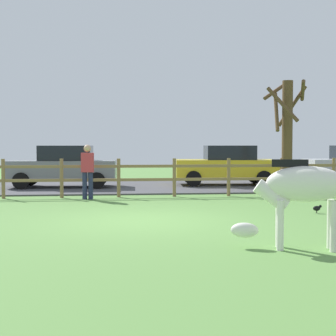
% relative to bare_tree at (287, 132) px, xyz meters
% --- Properties ---
extents(ground_plane, '(60.00, 60.00, 0.00)m').
position_rel_bare_tree_xyz_m(ground_plane, '(-4.81, -4.67, -2.04)').
color(ground_plane, '#5B8C42').
extents(parking_asphalt, '(28.00, 7.40, 0.05)m').
position_rel_bare_tree_xyz_m(parking_asphalt, '(-4.81, 4.63, -2.01)').
color(parking_asphalt, '#47474C').
rests_on(parking_asphalt, ground_plane).
extents(paddock_fence, '(21.14, 0.11, 1.21)m').
position_rel_bare_tree_xyz_m(paddock_fence, '(-5.29, 0.33, -1.35)').
color(paddock_fence, olive).
rests_on(paddock_fence, ground_plane).
extents(bare_tree, '(1.43, 1.48, 3.73)m').
position_rel_bare_tree_xyz_m(bare_tree, '(0.00, 0.00, 0.00)').
color(bare_tree, '#513A23').
rests_on(bare_tree, ground_plane).
extents(zebra, '(1.90, 0.78, 1.41)m').
position_rel_bare_tree_xyz_m(zebra, '(-2.57, -7.95, -1.11)').
color(zebra, white).
rests_on(zebra, ground_plane).
extents(crow_on_grass, '(0.21, 0.10, 0.20)m').
position_rel_bare_tree_xyz_m(crow_on_grass, '(-0.62, -3.95, -1.91)').
color(crow_on_grass, black).
rests_on(crow_on_grass, ground_plane).
extents(parked_car_grey, '(4.07, 2.02, 1.56)m').
position_rel_bare_tree_xyz_m(parked_car_grey, '(-7.32, 3.80, -1.20)').
color(parked_car_grey, slate).
rests_on(parked_car_grey, parking_asphalt).
extents(parked_car_yellow, '(4.11, 2.10, 1.56)m').
position_rel_bare_tree_xyz_m(parked_car_yellow, '(-0.97, 4.23, -1.20)').
color(parked_car_yellow, yellow).
rests_on(parked_car_yellow, parking_asphalt).
extents(visitor_near_fence, '(0.38, 0.26, 1.64)m').
position_rel_bare_tree_xyz_m(visitor_near_fence, '(-6.23, -0.18, -1.13)').
color(visitor_near_fence, '#232847').
rests_on(visitor_near_fence, ground_plane).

